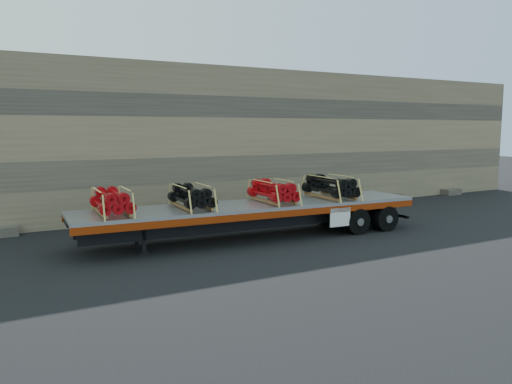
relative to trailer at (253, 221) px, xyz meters
The scene contains 7 objects.
ground 0.75m from the trailer, 138.17° to the left, with size 120.00×120.00×0.00m, color black.
rock_wall 7.32m from the trailer, 92.27° to the left, with size 44.00×3.00×7.00m, color #7A6B54.
trailer is the anchor object (origin of this frame).
bundle_front 5.24m from the trailer, behind, with size 1.10×2.21×0.78m, color #A7080D, non-canonical shape.
bundle_midfront 2.63m from the trailer, behind, with size 1.09×2.18×0.77m, color black, non-canonical shape.
bundle_midrear 1.34m from the trailer, ahead, with size 1.12×2.23×0.79m, color #A7080D, non-canonical shape.
bundle_rear 3.59m from the trailer, ahead, with size 1.20×2.41×0.85m, color black, non-canonical shape.
Camera 1 is at (-8.55, -16.32, 4.08)m, focal length 35.00 mm.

